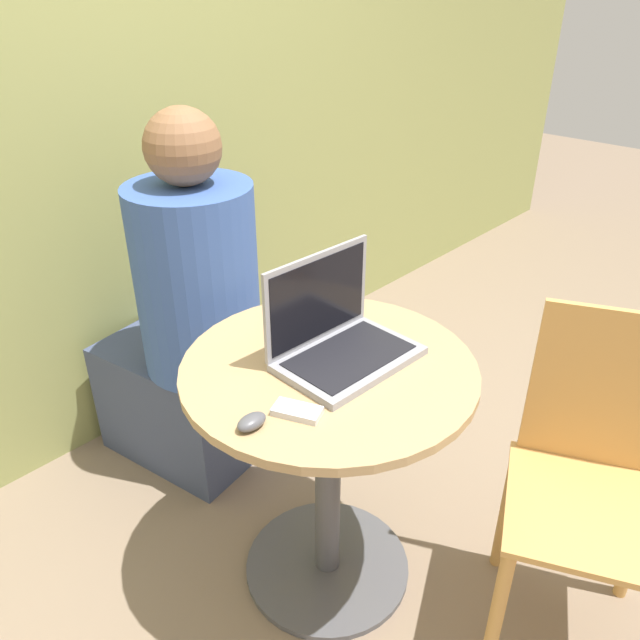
% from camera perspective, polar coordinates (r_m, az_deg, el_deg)
% --- Properties ---
extents(ground_plane, '(12.00, 12.00, 0.00)m').
position_cam_1_polar(ground_plane, '(2.07, 0.66, -21.65)').
color(ground_plane, '#7F6B56').
extents(back_wall, '(7.00, 0.05, 2.60)m').
position_cam_1_polar(back_wall, '(2.22, -21.99, 19.35)').
color(back_wall, '#939956').
rests_on(back_wall, ground_plane).
extents(round_table, '(0.75, 0.75, 0.75)m').
position_cam_1_polar(round_table, '(1.70, 0.76, -10.60)').
color(round_table, '#4C4C51').
rests_on(round_table, ground_plane).
extents(laptop, '(0.36, 0.25, 0.26)m').
position_cam_1_polar(laptop, '(1.57, 1.65, -1.54)').
color(laptop, gray).
rests_on(laptop, round_table).
extents(cell_phone, '(0.09, 0.12, 0.02)m').
position_cam_1_polar(cell_phone, '(1.40, -2.11, -8.32)').
color(cell_phone, silver).
rests_on(cell_phone, round_table).
extents(computer_mouse, '(0.07, 0.04, 0.03)m').
position_cam_1_polar(computer_mouse, '(1.36, -6.28, -9.23)').
color(computer_mouse, '#4C4C51').
rests_on(computer_mouse, round_table).
extents(chair_empty, '(0.53, 0.53, 0.92)m').
position_cam_1_polar(chair_empty, '(1.77, 23.51, -13.72)').
color(chair_empty, tan).
rests_on(chair_empty, ground_plane).
extents(person_seated, '(0.46, 0.63, 1.28)m').
position_cam_1_polar(person_seated, '(2.17, -11.84, -1.14)').
color(person_seated, '#3D4766').
rests_on(person_seated, ground_plane).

